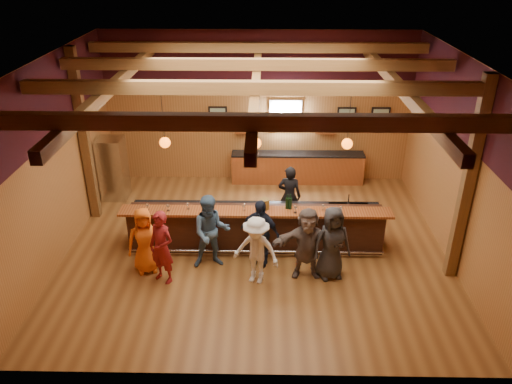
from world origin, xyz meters
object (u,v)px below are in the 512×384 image
at_px(customer_denim, 211,232).
at_px(bartender, 289,196).
at_px(bar_counter, 257,225).
at_px(back_bar_cabinet, 297,168).
at_px(customer_orange, 145,240).
at_px(customer_white, 256,251).
at_px(stainless_fridge, 113,169).
at_px(ice_bucket, 264,204).
at_px(customer_dark, 332,243).
at_px(customer_brown, 307,243).
at_px(bottle_a, 287,203).
at_px(customer_navy, 260,233).
at_px(customer_redvest, 162,247).

relative_size(customer_denim, bartender, 1.08).
distance_m(bar_counter, customer_denim, 1.40).
xyz_separation_m(back_bar_cabinet, bartender, (-0.36, -2.56, 0.34)).
xyz_separation_m(customer_orange, customer_white, (2.46, -0.37, 0.01)).
height_order(stainless_fridge, customer_white, stainless_fridge).
relative_size(customer_orange, ice_bucket, 6.28).
height_order(stainless_fridge, ice_bucket, stainless_fridge).
relative_size(stainless_fridge, bartender, 1.10).
bearing_deg(stainless_fridge, customer_white, -43.72).
bearing_deg(customer_dark, customer_brown, 164.23).
distance_m(stainless_fridge, bartender, 5.15).
height_order(back_bar_cabinet, customer_dark, customer_dark).
relative_size(ice_bucket, bottle_a, 0.70).
bearing_deg(customer_brown, stainless_fridge, 144.83).
bearing_deg(customer_dark, stainless_fridge, 132.44).
relative_size(back_bar_cabinet, stainless_fridge, 2.22).
height_order(stainless_fridge, customer_brown, stainless_fridge).
height_order(bartender, ice_bucket, bartender).
relative_size(customer_white, bottle_a, 4.44).
bearing_deg(customer_orange, stainless_fridge, 99.87).
relative_size(customer_denim, customer_navy, 1.08).
relative_size(customer_denim, ice_bucket, 7.11).
xyz_separation_m(customer_denim, bottle_a, (1.70, 0.71, 0.37)).
relative_size(stainless_fridge, ice_bucket, 7.27).
bearing_deg(customer_orange, bar_counter, 9.72).
bearing_deg(customer_redvest, bar_counter, 67.48).
height_order(back_bar_cabinet, customer_white, customer_white).
height_order(customer_denim, customer_white, customer_denim).
xyz_separation_m(customer_white, customer_dark, (1.63, 0.23, 0.06)).
relative_size(customer_navy, customer_brown, 0.98).
distance_m(stainless_fridge, customer_brown, 6.42).
relative_size(back_bar_cabinet, customer_orange, 2.57).
distance_m(customer_orange, bartender, 3.90).
bearing_deg(bottle_a, stainless_fridge, 151.23).
distance_m(customer_redvest, ice_bucket, 2.55).
bearing_deg(bottle_a, back_bar_cabinet, 82.86).
height_order(customer_navy, customer_brown, customer_brown).
height_order(customer_denim, bartender, customer_denim).
relative_size(bar_counter, back_bar_cabinet, 1.57).
relative_size(customer_orange, bartender, 0.95).
bearing_deg(customer_dark, ice_bucket, 129.90).
height_order(customer_orange, customer_dark, customer_dark).
bearing_deg(bottle_a, bartender, 84.59).
bearing_deg(customer_dark, customer_navy, 148.84).
bearing_deg(customer_navy, back_bar_cabinet, 101.32).
distance_m(bar_counter, customer_navy, 0.87).
distance_m(customer_denim, customer_white, 1.17).
relative_size(customer_redvest, bottle_a, 4.72).
distance_m(customer_redvest, bottle_a, 3.03).
distance_m(bar_counter, customer_redvest, 2.51).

